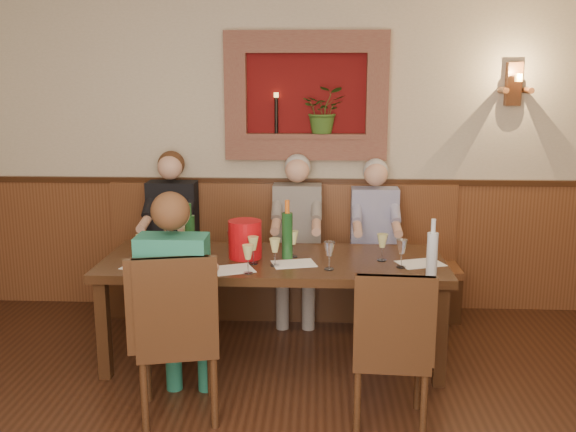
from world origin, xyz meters
The scene contains 32 objects.
room_shell centered at (0.00, 0.00, 1.89)m, with size 6.04×6.04×2.82m.
wainscoting centered at (0.00, 0.00, 0.59)m, with size 6.02×6.02×1.15m.
wall_niche centered at (0.24, 2.94, 1.81)m, with size 1.36×0.30×1.06m.
wall_sconce centered at (1.90, 2.93, 1.94)m, with size 0.25×0.20×0.35m.
dining_table centered at (0.00, 1.85, 0.68)m, with size 2.40×0.90×0.75m.
bench centered at (0.00, 2.79, 0.33)m, with size 3.00×0.45×1.11m.
chair_near_left centered at (-0.51, 1.01, 0.30)m, with size 0.55×0.55×1.04m.
chair_near_right centered at (0.74, 0.97, 0.28)m, with size 0.45×0.45×0.97m.
person_bench_left centered at (-0.92, 2.69, 0.58)m, with size 0.41×0.50×1.40m.
person_bench_mid centered at (0.13, 2.69, 0.57)m, with size 0.40×0.49×1.38m.
person_bench_right centered at (0.78, 2.69, 0.56)m, with size 0.39×0.48×1.35m.
person_chair_front centered at (-0.51, 1.07, 0.57)m, with size 0.40×0.49×1.38m.
spittoon_bucket centered at (-0.20, 1.88, 0.88)m, with size 0.24×0.24×0.27m, color red.
wine_bottle_green_a centered at (0.10, 1.87, 0.92)m, with size 0.09×0.09×0.42m.
wine_bottle_green_b centered at (-0.60, 1.91, 0.91)m, with size 0.08×0.08×0.38m.
water_bottle centered at (1.04, 1.49, 0.90)m, with size 0.09×0.09×0.38m.
tasting_sheet_a centered at (-0.85, 1.61, 0.75)m, with size 0.29×0.20×0.00m, color white.
tasting_sheet_b centered at (0.15, 1.73, 0.75)m, with size 0.29×0.21×0.00m, color white.
tasting_sheet_c centered at (1.02, 1.78, 0.75)m, with size 0.30×0.21×0.00m, color white.
tasting_sheet_d centered at (-0.28, 1.57, 0.75)m, with size 0.31×0.22×0.00m, color white.
wine_glass_0 centered at (-0.91, 1.75, 0.85)m, with size 0.08×0.08×0.19m, color #D4D57F, non-canonical shape.
wine_glass_1 centered at (-0.77, 1.98, 0.85)m, with size 0.08×0.08×0.19m, color white, non-canonical shape.
wine_glass_2 centered at (-0.58, 1.71, 0.85)m, with size 0.08×0.08×0.19m, color #D4D57F, non-canonical shape.
wine_glass_3 centered at (-0.30, 1.89, 0.85)m, with size 0.08×0.08×0.19m, color white, non-canonical shape.
wine_glass_4 centered at (-0.13, 1.73, 0.85)m, with size 0.08×0.08×0.19m, color #D4D57F, non-canonical shape.
wine_glass_5 centered at (0.14, 1.90, 0.85)m, with size 0.08×0.08×0.19m, color #D4D57F, non-canonical shape.
wine_glass_6 centered at (0.39, 1.61, 0.85)m, with size 0.08×0.08×0.19m, color white, non-canonical shape.
wine_glass_7 centered at (0.76, 1.84, 0.85)m, with size 0.08×0.08×0.19m, color #D4D57F, non-canonical shape.
wine_glass_8 centered at (0.87, 1.69, 0.85)m, with size 0.08×0.08×0.19m, color white, non-canonical shape.
wine_glass_9 centered at (-0.14, 1.50, 0.85)m, with size 0.08×0.08×0.19m, color #D4D57F, non-canonical shape.
wine_glass_10 centered at (-0.63, 1.96, 0.85)m, with size 0.08×0.08×0.19m, color #D4D57F, non-canonical shape.
wine_glass_11 centered at (0.02, 1.68, 0.85)m, with size 0.08×0.08×0.19m, color #D4D57F, non-canonical shape.
Camera 1 is at (0.32, -2.50, 2.00)m, focal length 40.00 mm.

